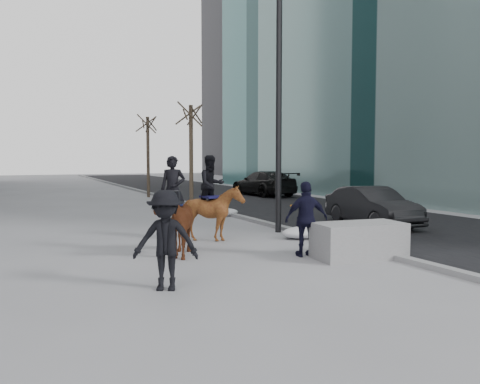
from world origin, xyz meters
name	(u,v)px	position (x,y,z in m)	size (l,w,h in m)	color
ground	(263,265)	(0.00, 0.00, 0.00)	(120.00, 120.00, 0.00)	gray
road	(300,208)	(7.00, 10.00, 0.01)	(8.00, 90.00, 0.01)	black
curb	(218,211)	(3.00, 10.00, 0.06)	(0.25, 90.00, 0.12)	gray
planter	(359,240)	(2.34, -0.25, 0.41)	(2.04, 1.02, 0.82)	gray
car_near	(372,206)	(6.19, 4.02, 0.66)	(1.39, 4.00, 1.32)	black
car_far	(263,183)	(8.94, 17.34, 0.74)	(2.06, 5.08, 1.47)	black
tree_near	(191,152)	(2.40, 11.59, 2.54)	(1.20, 1.20, 5.08)	#3D2E24
tree_far	(148,153)	(2.40, 19.09, 2.55)	(1.20, 1.20, 5.10)	#3A2922
mounted_left	(175,218)	(-1.39, 1.86, 0.88)	(1.43, 1.99, 2.35)	#4C250F
mounted_right	(213,207)	(0.18, 3.38, 0.95)	(1.43, 1.57, 2.36)	#4B1D0F
feeder	(306,219)	(1.35, 0.43, 0.88)	(1.09, 0.95, 1.75)	black
camera_crew	(166,240)	(-2.48, -1.11, 0.89)	(1.31, 1.09, 1.75)	black
lamppost	(276,69)	(2.60, 4.25, 4.99)	(0.25, 2.36, 9.09)	black
snow_piles	(263,222)	(2.70, 5.23, 0.16)	(1.33, 6.75, 0.34)	silver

